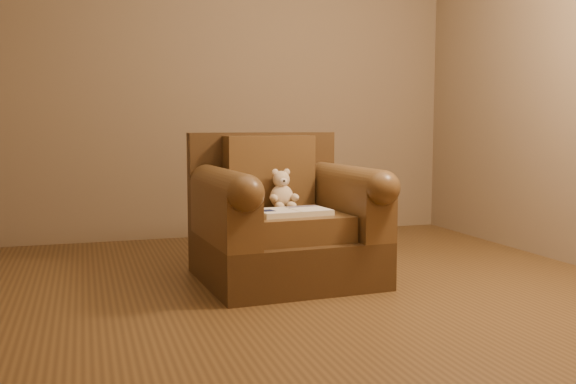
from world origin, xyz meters
name	(u,v)px	position (x,y,z in m)	size (l,w,h in m)	color
floor	(303,292)	(0.00, 0.00, 0.00)	(4.00, 4.00, 0.00)	brown
armchair	(283,223)	(-0.01, 0.35, 0.35)	(1.06, 1.01, 0.90)	#412C15
teddy_bear	(282,193)	(0.01, 0.43, 0.53)	(0.19, 0.21, 0.25)	beige
guidebook	(292,212)	(-0.02, 0.13, 0.45)	(0.45, 0.30, 0.03)	beige
side_table	(353,210)	(0.74, 0.99, 0.32)	(0.42, 0.42, 0.59)	#C08034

